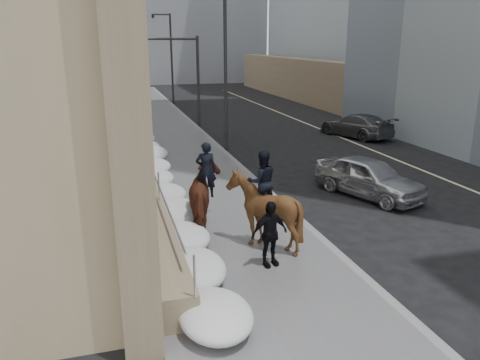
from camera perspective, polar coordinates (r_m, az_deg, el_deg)
name	(u,v)px	position (r m, az deg, el deg)	size (l,w,h in m)	color
ground	(252,278)	(11.94, 1.50, -11.83)	(140.00, 140.00, 0.00)	black
sidewalk	(185,172)	(21.02, -6.66, 0.99)	(5.00, 80.00, 0.12)	#545456
curb	(242,168)	(21.58, 0.21, 1.51)	(0.24, 80.00, 0.12)	slate
lane_line	(391,158)	(24.89, 17.94, 2.61)	(0.15, 70.00, 0.01)	#BFB78C
far_podium	(478,114)	(27.62, 27.06, 7.15)	(2.00, 80.00, 4.00)	#74664B
bg_building_far	(80,12)	(82.17, -18.93, 18.80)	(24.00, 12.00, 20.00)	gray
streetlight_mid	(222,63)	(24.75, -2.16, 14.05)	(1.71, 0.24, 8.00)	#2D2D30
streetlight_far	(170,53)	(44.42, -8.57, 15.03)	(1.71, 0.24, 8.00)	#2D2D30
traffic_signal	(184,67)	(32.48, -6.80, 13.54)	(4.10, 0.22, 6.00)	#2D2D30
snow_bank	(158,177)	(18.93, -10.00, 0.37)	(1.70, 18.10, 0.76)	white
mounted_horse_left	(206,194)	(14.35, -4.16, -1.73)	(1.42, 2.49, 2.66)	#4B2316
mounted_horse_right	(263,207)	(12.96, 2.86, -3.31)	(1.74, 1.95, 2.72)	#402612
pedestrian	(270,234)	(11.96, 3.62, -6.56)	(1.02, 0.42, 1.73)	black
car_silver	(369,177)	(18.30, 15.42, 0.37)	(1.77, 4.41, 1.50)	#B6B7BE
car_grey	(356,125)	(29.69, 13.96, 6.50)	(2.00, 4.91, 1.43)	#4C4E53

